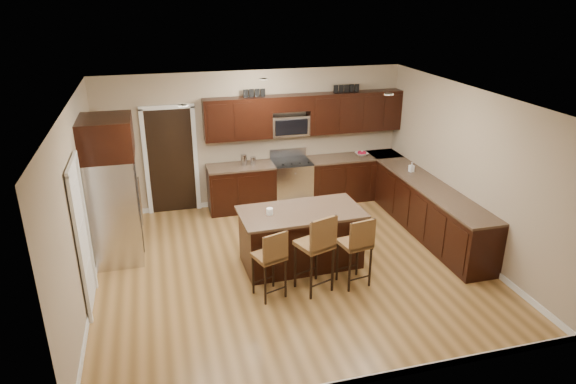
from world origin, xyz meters
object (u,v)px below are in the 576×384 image
object	(u,v)px
range	(291,182)
refrigerator	(113,189)
stool_mid	(317,245)
island	(301,239)
stool_right	(357,244)
stool_left	(271,257)

from	to	relation	value
range	refrigerator	xyz separation A→B (m)	(-3.30, -1.45, 0.74)
stool_mid	range	bearing A→B (deg)	61.72
range	stool_mid	size ratio (longest dim) A/B	0.91
range	refrigerator	size ratio (longest dim) A/B	0.47
island	stool_right	world-z (taller)	stool_right
stool_mid	stool_right	xyz separation A→B (m)	(0.61, 0.00, -0.07)
island	stool_left	world-z (taller)	stool_left
stool_left	refrigerator	distance (m)	2.83
stool_left	refrigerator	size ratio (longest dim) A/B	0.45
range	island	world-z (taller)	range
stool_left	stool_mid	size ratio (longest dim) A/B	0.87
range	island	bearing A→B (deg)	-101.76
stool_left	stool_right	world-z (taller)	stool_right
island	stool_right	size ratio (longest dim) A/B	1.76
island	stool_right	distance (m)	1.07
range	stool_right	world-z (taller)	range
stool_right	range	bearing A→B (deg)	81.70
range	stool_mid	bearing A→B (deg)	-98.85
stool_mid	refrigerator	distance (m)	3.35
refrigerator	island	bearing A→B (deg)	-18.67
range	stool_left	bearing A→B (deg)	-109.96
range	stool_right	bearing A→B (deg)	-88.18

